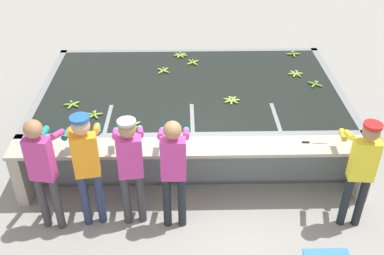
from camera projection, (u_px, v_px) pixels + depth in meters
The scene contains 19 objects.
ground_plane at pixel (194, 205), 6.52m from camera, with size 80.00×80.00×0.00m, color gray.
wash_tank at pixel (191, 109), 7.93m from camera, with size 5.11×3.09×0.90m.
work_ledge at pixel (193, 160), 6.35m from camera, with size 5.11×0.45×0.90m.
worker_0 at pixel (43, 165), 5.64m from camera, with size 0.48×0.74×1.71m.
worker_1 at pixel (86, 160), 5.69m from camera, with size 0.48×0.75×1.72m.
worker_2 at pixel (130, 162), 5.73m from camera, with size 0.47×0.74×1.66m.
worker_3 at pixel (174, 165), 5.68m from camera, with size 0.41×0.72×1.68m.
worker_4 at pixel (362, 165), 5.70m from camera, with size 0.45×0.73×1.64m.
banana_bunch_floating_0 at pixel (94, 115), 6.87m from camera, with size 0.28×0.27×0.08m.
banana_bunch_floating_1 at pixel (133, 125), 6.62m from camera, with size 0.23×0.23×0.08m.
banana_bunch_floating_2 at pixel (295, 74), 8.03m from camera, with size 0.28×0.27×0.08m.
banana_bunch_floating_3 at pixel (232, 100), 7.24m from camera, with size 0.28×0.28×0.08m.
banana_bunch_floating_4 at pixel (293, 54), 8.74m from camera, with size 0.28×0.28×0.08m.
banana_bunch_floating_5 at pixel (180, 55), 8.70m from camera, with size 0.28×0.27×0.08m.
banana_bunch_floating_6 at pixel (163, 71), 8.13m from camera, with size 0.25×0.25×0.08m.
banana_bunch_floating_7 at pixel (72, 104), 7.13m from camera, with size 0.27×0.28×0.08m.
banana_bunch_floating_8 at pixel (315, 84), 7.70m from camera, with size 0.25×0.25×0.08m.
banana_bunch_floating_9 at pixel (193, 62), 8.42m from camera, with size 0.25×0.25×0.08m.
knife_0 at pixel (311, 142), 6.27m from camera, with size 0.35×0.05×0.02m.
Camera 1 is at (-0.12, -4.81, 4.54)m, focal length 42.00 mm.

